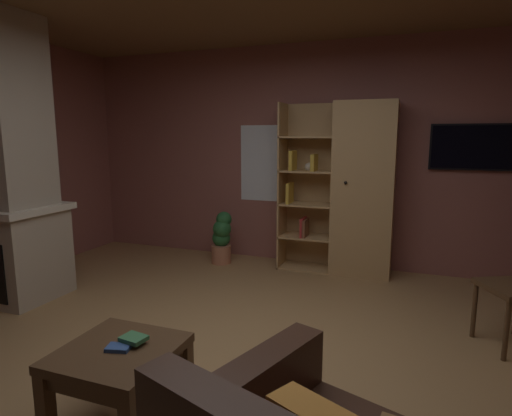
{
  "coord_description": "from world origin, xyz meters",
  "views": [
    {
      "loc": [
        1.04,
        -2.42,
        1.56
      ],
      "look_at": [
        0.0,
        0.4,
        1.05
      ],
      "focal_mm": 29.67,
      "sensor_mm": 36.0,
      "label": 1
    }
  ],
  "objects": [
    {
      "name": "window_pane_back",
      "position": [
        -0.7,
        2.62,
        1.22
      ],
      "size": [
        0.66,
        0.01,
        0.95
      ],
      "primitive_type": "cube",
      "color": "white"
    },
    {
      "name": "potted_floor_plant",
      "position": [
        -1.12,
        2.22,
        0.33
      ],
      "size": [
        0.25,
        0.26,
        0.65
      ],
      "color": "#B77051",
      "rests_on": "ground"
    },
    {
      "name": "wall_mounted_tv",
      "position": [
        1.64,
        2.6,
        1.45
      ],
      "size": [
        0.87,
        0.06,
        0.49
      ],
      "color": "black"
    },
    {
      "name": "stone_fireplace",
      "position": [
        -2.55,
        0.49,
        1.19
      ],
      "size": [
        0.91,
        0.78,
        2.64
      ],
      "color": "tan",
      "rests_on": "ground"
    },
    {
      "name": "bookshelf_cabinet",
      "position": [
        0.45,
        2.38,
        0.96
      ],
      "size": [
        1.28,
        0.41,
        1.94
      ],
      "color": "tan",
      "rests_on": "ground"
    },
    {
      "name": "wall_back",
      "position": [
        0.0,
        2.66,
        1.32
      ],
      "size": [
        6.33,
        0.06,
        2.64
      ],
      "primitive_type": "cube",
      "color": "#8E544C",
      "rests_on": "ground"
    },
    {
      "name": "coffee_table",
      "position": [
        -0.35,
        -0.74,
        0.37
      ],
      "size": [
        0.58,
        0.59,
        0.47
      ],
      "color": "#4C331E",
      "rests_on": "ground"
    },
    {
      "name": "floor",
      "position": [
        0.0,
        0.0,
        -0.01
      ],
      "size": [
        6.21,
        5.26,
        0.02
      ],
      "primitive_type": "cube",
      "color": "#A37A4C",
      "rests_on": "ground"
    },
    {
      "name": "table_book_0",
      "position": [
        -0.34,
        -0.75,
        0.48
      ],
      "size": [
        0.14,
        0.11,
        0.02
      ],
      "primitive_type": "cube",
      "rotation": [
        0.0,
        0.0,
        0.25
      ],
      "color": "#2D4C8C",
      "rests_on": "coffee_table"
    },
    {
      "name": "table_book_1",
      "position": [
        -0.3,
        -0.67,
        0.5
      ],
      "size": [
        0.14,
        0.12,
        0.02
      ],
      "primitive_type": "cube",
      "rotation": [
        0.0,
        0.0,
        -0.15
      ],
      "color": "#387247",
      "rests_on": "coffee_table"
    }
  ]
}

